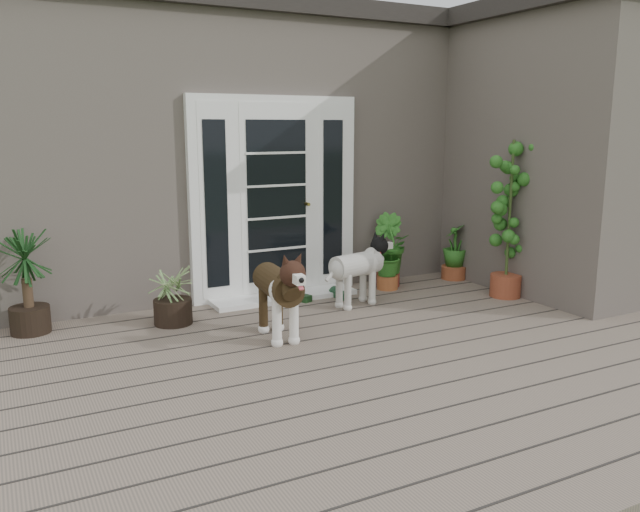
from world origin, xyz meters
name	(u,v)px	position (x,y,z in m)	size (l,w,h in m)	color
deck	(406,360)	(0.00, 0.40, 0.06)	(6.20, 4.60, 0.12)	#6B5B4C
house_main	(228,156)	(0.00, 4.65, 1.55)	(7.40, 4.00, 3.10)	#665E54
roof_main	(224,29)	(0.00, 4.65, 3.20)	(7.60, 4.20, 0.20)	#2D2826
house_wing	(564,162)	(2.90, 1.50, 1.55)	(1.60, 2.40, 3.10)	#665E54
roof_wing	(576,9)	(2.90, 1.50, 3.20)	(1.80, 2.60, 0.20)	#2D2826
door_unit	(275,198)	(-0.20, 2.60, 1.19)	(1.90, 0.14, 2.15)	white
door_step	(284,296)	(-0.20, 2.40, 0.14)	(1.60, 0.40, 0.05)	white
brindle_dog	(278,299)	(-0.78, 1.23, 0.48)	(0.37, 0.86, 0.71)	#3D2C16
white_dog	(356,276)	(0.35, 1.81, 0.44)	(0.33, 0.76, 0.64)	white
spider_plant	(172,291)	(-1.49, 2.07, 0.44)	(0.60, 0.60, 0.63)	#96B770
yucca	(27,281)	(-2.71, 2.40, 0.60)	(0.66, 0.66, 0.95)	black
herb_a	(388,265)	(1.03, 2.24, 0.40)	(0.43, 0.43, 0.55)	#255919
herb_b	(388,259)	(1.12, 2.36, 0.43)	(0.42, 0.42, 0.63)	#1C5A19
herb_c	(454,257)	(2.03, 2.29, 0.39)	(0.34, 0.34, 0.53)	#1C621F
sapling	(509,217)	(1.99, 1.37, 1.00)	(0.52, 0.52, 1.76)	#18561D
clog_left	(300,296)	(-0.08, 2.26, 0.17)	(0.14, 0.30, 0.09)	black
clog_right	(339,294)	(0.35, 2.16, 0.17)	(0.14, 0.31, 0.09)	#16371F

